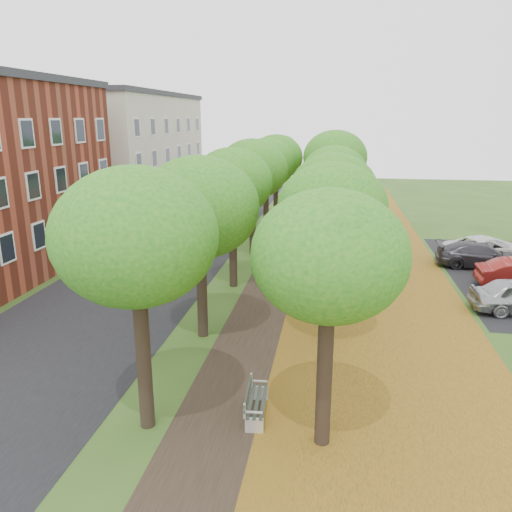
% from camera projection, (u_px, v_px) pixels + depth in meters
% --- Properties ---
extents(ground, '(120.00, 120.00, 0.00)m').
position_uv_depth(ground, '(225.00, 433.00, 13.54)').
color(ground, '#2D4C19').
rests_on(ground, ground).
extents(street_asphalt, '(8.00, 70.00, 0.01)m').
position_uv_depth(street_asphalt, '(154.00, 264.00, 28.93)').
color(street_asphalt, black).
rests_on(street_asphalt, ground).
extents(footpath, '(3.20, 70.00, 0.01)m').
position_uv_depth(footpath, '(283.00, 270.00, 27.81)').
color(footpath, black).
rests_on(footpath, ground).
extents(leaf_verge, '(7.50, 70.00, 0.01)m').
position_uv_depth(leaf_verge, '(374.00, 275.00, 27.06)').
color(leaf_verge, '#95631B').
rests_on(leaf_verge, ground).
extents(tree_row_west, '(4.09, 34.09, 6.88)m').
position_uv_depth(tree_row_west, '(243.00, 178.00, 26.76)').
color(tree_row_west, black).
rests_on(tree_row_west, ground).
extents(tree_row_east, '(4.09, 34.09, 6.88)m').
position_uv_depth(tree_row_east, '(334.00, 180.00, 26.04)').
color(tree_row_east, black).
rests_on(tree_row_east, ground).
extents(building_cream, '(10.30, 20.30, 10.40)m').
position_uv_depth(building_cream, '(121.00, 151.00, 46.08)').
color(building_cream, beige).
rests_on(building_cream, ground).
extents(bench, '(0.63, 1.83, 0.85)m').
position_uv_depth(bench, '(255.00, 402.00, 14.21)').
color(bench, '#273129').
rests_on(bench, ground).
extents(car_grey, '(4.94, 2.26, 1.40)m').
position_uv_depth(car_grey, '(481.00, 255.00, 28.24)').
color(car_grey, '#2F2E33').
rests_on(car_grey, ground).
extents(car_white, '(5.99, 4.57, 1.51)m').
position_uv_depth(car_white, '(487.00, 249.00, 29.40)').
color(car_white, silver).
rests_on(car_white, ground).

